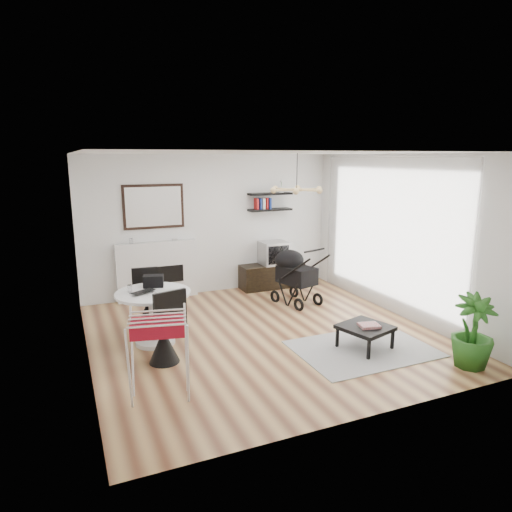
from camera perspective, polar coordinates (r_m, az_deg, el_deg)
name	(u,v)px	position (r m, az deg, el deg)	size (l,w,h in m)	color
floor	(263,334)	(7.06, 0.85, -9.73)	(5.00, 5.00, 0.00)	brown
ceiling	(263,153)	(6.54, 0.93, 12.76)	(5.00, 5.00, 0.00)	white
wall_back	(211,225)	(8.98, -5.66, 3.94)	(5.00, 5.00, 0.00)	white
wall_left	(81,263)	(6.11, -21.03, -0.79)	(5.00, 5.00, 0.00)	white
wall_right	(399,236)	(8.01, 17.46, 2.41)	(5.00, 5.00, 0.00)	white
sheer_curtain	(387,234)	(8.09, 16.01, 2.60)	(0.04, 3.60, 2.60)	white
fireplace	(157,264)	(8.76, -12.28, -0.92)	(1.50, 0.17, 2.16)	white
shelf_lower	(270,210)	(9.26, 1.76, 5.81)	(0.90, 0.25, 0.04)	black
shelf_upper	(270,194)	(9.23, 1.77, 7.78)	(0.90, 0.25, 0.04)	black
pendant_lamp	(297,190)	(7.14, 5.10, 8.26)	(0.90, 0.90, 0.10)	tan
tv_console	(272,276)	(9.41, 1.99, -2.48)	(1.32, 0.46, 0.49)	black
crt_tv	(274,253)	(9.32, 2.24, 0.40)	(0.54, 0.47, 0.47)	#ABACAE
dining_table	(154,309)	(6.72, -12.65, -6.54)	(1.06, 1.06, 0.77)	white
laptop	(145,293)	(6.56, -13.67, -4.51)	(0.36, 0.23, 0.03)	black
black_bag	(153,281)	(6.87, -12.71, -3.07)	(0.29, 0.17, 0.17)	black
newspaper	(169,292)	(6.57, -10.83, -4.44)	(0.32, 0.27, 0.01)	white
drinking_glass	(130,288)	(6.70, -15.50, -3.93)	(0.06, 0.06, 0.10)	white
chair_far	(147,310)	(7.41, -13.43, -6.54)	(0.45, 0.47, 0.94)	black
chair_near	(164,339)	(6.14, -11.38, -10.18)	(0.52, 0.54, 1.02)	black
drying_rack	(159,356)	(5.22, -12.03, -12.13)	(0.76, 0.73, 0.97)	white
stroller	(294,278)	(8.41, 4.81, -2.75)	(0.77, 0.98, 1.10)	black
rug	(363,349)	(6.71, 13.21, -11.22)	(1.88, 1.36, 0.01)	#9C9C9C
coffee_table	(365,328)	(6.64, 13.50, -8.77)	(0.78, 0.78, 0.32)	black
magazines	(369,326)	(6.59, 13.96, -8.43)	(0.27, 0.21, 0.04)	#B62D33
potted_plant	(473,331)	(6.49, 25.47, -8.50)	(0.53, 0.53, 0.95)	#245E1A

